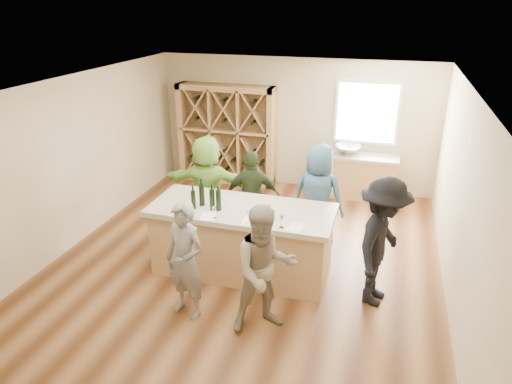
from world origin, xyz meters
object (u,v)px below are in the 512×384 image
(wine_rack, at_px, (227,135))
(person_near_left, at_px, (185,261))
(sink, at_px, (348,150))
(person_far_mid, at_px, (253,197))
(wine_bottle_c, at_px, (202,195))
(tasting_counter_base, at_px, (242,242))
(wine_bottle_e, at_px, (219,200))
(wine_bottle_d, at_px, (212,200))
(wine_bottle_b, at_px, (193,200))
(person_far_left, at_px, (208,185))
(person_far_right, at_px, (318,197))
(person_server, at_px, (382,243))
(person_near_right, at_px, (265,270))

(wine_rack, relative_size, person_near_left, 1.36)
(sink, relative_size, person_far_mid, 0.34)
(wine_bottle_c, xyz_separation_m, person_far_mid, (0.45, 1.11, -0.44))
(tasting_counter_base, relative_size, wine_bottle_c, 7.74)
(wine_bottle_e, bearing_deg, wine_bottle_c, 162.39)
(wine_bottle_d, height_order, person_far_mid, person_far_mid)
(wine_bottle_b, bearing_deg, wine_bottle_e, 7.29)
(tasting_counter_base, relative_size, person_near_left, 1.61)
(person_near_left, distance_m, person_far_left, 2.39)
(person_far_right, bearing_deg, wine_bottle_d, 56.27)
(wine_bottle_e, bearing_deg, tasting_counter_base, 30.54)
(person_far_mid, bearing_deg, wine_bottle_b, 54.40)
(sink, distance_m, person_server, 3.75)
(wine_bottle_b, relative_size, person_near_left, 0.17)
(wine_bottle_b, relative_size, wine_bottle_e, 0.89)
(person_near_left, distance_m, person_far_right, 2.67)
(wine_bottle_b, height_order, person_server, person_server)
(wine_bottle_d, relative_size, person_server, 0.17)
(person_far_right, bearing_deg, wine_bottle_b, 51.79)
(person_near_right, xyz_separation_m, person_server, (1.34, 0.98, 0.07))
(wine_bottle_b, distance_m, person_near_left, 1.09)
(sink, distance_m, person_far_mid, 2.78)
(person_near_right, xyz_separation_m, person_far_right, (0.27, 2.29, 0.05))
(tasting_counter_base, bearing_deg, wine_bottle_d, -155.37)
(wine_bottle_b, xyz_separation_m, wine_bottle_c, (0.07, 0.14, 0.03))
(wine_bottle_c, xyz_separation_m, person_server, (2.61, -0.11, -0.33))
(wine_bottle_b, bearing_deg, person_near_left, -73.31)
(wine_rack, relative_size, sink, 4.06)
(wine_bottle_c, relative_size, wine_bottle_e, 1.09)
(sink, distance_m, tasting_counter_base, 3.70)
(person_server, bearing_deg, sink, 26.68)
(wine_bottle_c, height_order, person_far_right, person_far_right)
(sink, height_order, tasting_counter_base, sink)
(wine_bottle_c, xyz_separation_m, person_far_left, (-0.41, 1.19, -0.36))
(wine_bottle_c, bearing_deg, person_far_left, 108.88)
(wine_bottle_b, distance_m, person_far_right, 2.13)
(wine_rack, bearing_deg, person_far_mid, -61.24)
(wine_bottle_b, bearing_deg, tasting_counter_base, 18.29)
(wine_rack, height_order, person_far_right, wine_rack)
(person_near_left, height_order, person_near_right, person_near_right)
(person_far_mid, relative_size, person_far_right, 0.90)
(tasting_counter_base, xyz_separation_m, person_server, (2.02, -0.18, 0.42))
(tasting_counter_base, height_order, wine_bottle_b, wine_bottle_b)
(wine_bottle_d, distance_m, wine_bottle_e, 0.10)
(tasting_counter_base, height_order, person_near_left, person_near_left)
(person_server, relative_size, person_far_left, 1.03)
(person_far_mid, bearing_deg, person_far_left, -18.41)
(tasting_counter_base, distance_m, wine_bottle_b, 1.00)
(wine_bottle_d, bearing_deg, person_near_left, -89.27)
(wine_bottle_c, bearing_deg, person_far_mid, 68.10)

